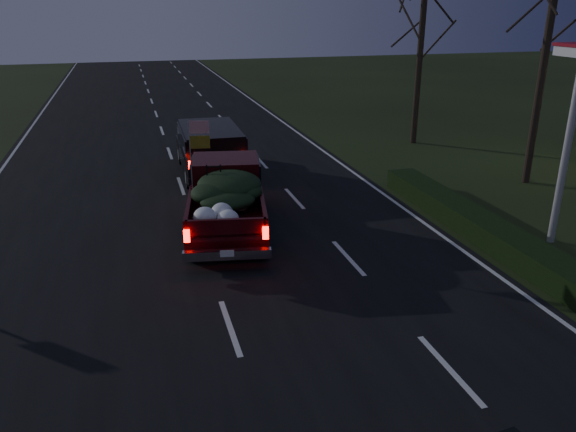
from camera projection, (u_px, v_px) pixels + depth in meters
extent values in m
plane|color=black|center=(230.00, 328.00, 11.57)|extent=(120.00, 120.00, 0.00)
cube|color=black|center=(230.00, 327.00, 11.57)|extent=(14.00, 120.00, 0.02)
cube|color=black|center=(478.00, 225.00, 16.16)|extent=(1.00, 10.00, 0.60)
cylinder|color=black|center=(543.00, 66.00, 19.56)|extent=(0.28, 0.28, 8.50)
cylinder|color=black|center=(419.00, 68.00, 25.87)|extent=(0.28, 0.28, 7.00)
cube|color=#35070B|center=(227.00, 208.00, 16.49)|extent=(3.01, 5.60, 0.58)
cube|color=#35070B|center=(226.00, 173.00, 17.09)|extent=(2.23, 2.01, 0.96)
cube|color=black|center=(226.00, 170.00, 17.06)|extent=(2.31, 1.93, 0.58)
cube|color=#35070B|center=(226.00, 215.00, 15.09)|extent=(2.45, 3.27, 0.06)
ellipsoid|color=black|center=(228.00, 191.00, 15.42)|extent=(2.00, 2.18, 0.64)
cylinder|color=gray|center=(191.00, 158.00, 15.85)|extent=(0.03, 0.03, 2.12)
cube|color=red|center=(199.00, 127.00, 15.56)|extent=(0.55, 0.12, 0.36)
cube|color=gold|center=(200.00, 142.00, 15.71)|extent=(0.55, 0.12, 0.36)
cube|color=black|center=(210.00, 156.00, 21.93)|extent=(2.33, 5.38, 0.67)
cube|color=black|center=(210.00, 139.00, 21.41)|extent=(2.17, 3.93, 0.89)
cube|color=black|center=(210.00, 137.00, 21.38)|extent=(2.27, 3.82, 0.53)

